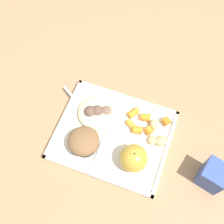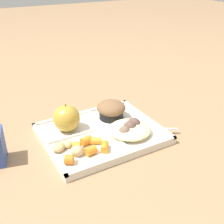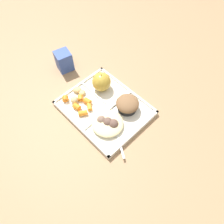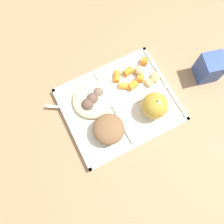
% 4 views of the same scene
% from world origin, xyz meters
% --- Properties ---
extents(ground, '(6.00, 6.00, 0.00)m').
position_xyz_m(ground, '(0.00, 0.00, 0.00)').
color(ground, '#997551').
extents(lunch_tray, '(0.34, 0.28, 0.02)m').
position_xyz_m(lunch_tray, '(-0.00, 0.00, 0.01)').
color(lunch_tray, silver).
rests_on(lunch_tray, ground).
extents(green_apple, '(0.08, 0.08, 0.08)m').
position_xyz_m(green_apple, '(-0.08, 0.06, 0.06)').
color(green_apple, '#B79333').
rests_on(green_apple, lunch_tray).
extents(bran_muffin, '(0.09, 0.09, 0.06)m').
position_xyz_m(bran_muffin, '(0.07, 0.06, 0.05)').
color(bran_muffin, black).
rests_on(bran_muffin, lunch_tray).
extents(carrot_slice_tilted, '(0.04, 0.03, 0.02)m').
position_xyz_m(carrot_slice_tilted, '(-0.04, -0.05, 0.03)').
color(carrot_slice_tilted, orange).
rests_on(carrot_slice_tilted, lunch_tray).
extents(carrot_slice_edge, '(0.03, 0.03, 0.02)m').
position_xyz_m(carrot_slice_edge, '(-0.07, -0.04, 0.03)').
color(carrot_slice_edge, orange).
rests_on(carrot_slice_edge, lunch_tray).
extents(carrot_slice_near_corner, '(0.04, 0.04, 0.02)m').
position_xyz_m(carrot_slice_near_corner, '(-0.03, -0.09, 0.03)').
color(carrot_slice_near_corner, orange).
rests_on(carrot_slice_near_corner, lunch_tray).
extents(carrot_slice_large, '(0.03, 0.03, 0.02)m').
position_xyz_m(carrot_slice_large, '(-0.14, -0.09, 0.03)').
color(carrot_slice_large, orange).
rests_on(carrot_slice_large, lunch_tray).
extents(carrot_slice_center, '(0.03, 0.03, 0.02)m').
position_xyz_m(carrot_slice_center, '(-0.10, -0.05, 0.03)').
color(carrot_slice_center, orange).
rests_on(carrot_slice_center, lunch_tray).
extents(carrot_slice_back, '(0.03, 0.03, 0.02)m').
position_xyz_m(carrot_slice_back, '(-0.08, -0.08, 0.03)').
color(carrot_slice_back, orange).
rests_on(carrot_slice_back, lunch_tray).
extents(potato_chunk_small, '(0.04, 0.04, 0.03)m').
position_xyz_m(potato_chunk_small, '(-0.11, -0.07, 0.03)').
color(potato_chunk_small, tan).
rests_on(potato_chunk_small, lunch_tray).
extents(potato_chunk_wedge, '(0.04, 0.04, 0.02)m').
position_xyz_m(potato_chunk_wedge, '(-0.12, -0.02, 0.02)').
color(potato_chunk_wedge, tan).
rests_on(potato_chunk_wedge, lunch_tray).
extents(potato_chunk_large, '(0.05, 0.05, 0.02)m').
position_xyz_m(potato_chunk_large, '(-0.14, -0.03, 0.03)').
color(potato_chunk_large, tan).
rests_on(potato_chunk_large, lunch_tray).
extents(egg_noodle_pile, '(0.12, 0.12, 0.03)m').
position_xyz_m(egg_noodle_pile, '(0.07, -0.05, 0.03)').
color(egg_noodle_pile, beige).
rests_on(egg_noodle_pile, lunch_tray).
extents(meatball_front, '(0.04, 0.04, 0.04)m').
position_xyz_m(meatball_front, '(0.09, -0.04, 0.04)').
color(meatball_front, brown).
rests_on(meatball_front, lunch_tray).
extents(meatball_center, '(0.03, 0.03, 0.03)m').
position_xyz_m(meatball_center, '(0.06, -0.04, 0.03)').
color(meatball_center, '#755B4C').
rests_on(meatball_center, lunch_tray).
extents(meatball_side, '(0.04, 0.04, 0.04)m').
position_xyz_m(meatball_side, '(0.07, -0.05, 0.04)').
color(meatball_side, brown).
rests_on(meatball_side, lunch_tray).
extents(meatball_back, '(0.04, 0.04, 0.04)m').
position_xyz_m(meatball_back, '(0.04, -0.06, 0.03)').
color(meatball_back, '#755B4C').
rests_on(meatball_back, lunch_tray).
extents(plastic_fork, '(0.15, 0.09, 0.00)m').
position_xyz_m(plastic_fork, '(0.12, -0.05, 0.02)').
color(plastic_fork, silver).
rests_on(plastic_fork, lunch_tray).
extents(milk_carton, '(0.08, 0.08, 0.09)m').
position_xyz_m(milk_carton, '(-0.30, 0.03, 0.05)').
color(milk_carton, '#334C99').
rests_on(milk_carton, ground).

